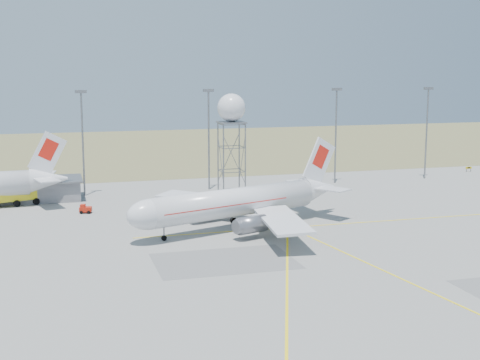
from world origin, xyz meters
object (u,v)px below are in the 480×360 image
object	(u,v)px
airliner_main	(236,203)
fire_truck	(16,195)
radar_tower	(231,138)
baggage_tug	(85,210)

from	to	relation	value
airliner_main	fire_truck	size ratio (longest dim) A/B	3.71
airliner_main	radar_tower	xyz separation A→B (m)	(6.77, 27.85, 7.03)
radar_tower	fire_truck	distance (m)	41.62
radar_tower	baggage_tug	bearing A→B (deg)	-160.77
airliner_main	baggage_tug	distance (m)	28.53
airliner_main	radar_tower	distance (m)	29.51
airliner_main	radar_tower	size ratio (longest dim) A/B	1.92
radar_tower	fire_truck	bearing A→B (deg)	179.20
airliner_main	fire_truck	xyz separation A→B (m)	(-33.81, 28.42, -2.21)
airliner_main	baggage_tug	bearing A→B (deg)	-58.61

